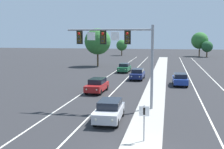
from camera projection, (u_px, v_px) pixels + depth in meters
median_island at (155, 93)px, 32.82m from camera, size 2.40×110.00×0.15m
lane_stripe_oncoming_center at (123, 83)px, 40.52m from camera, size 0.14×100.00×0.01m
lane_stripe_receding_center at (193, 85)px, 38.76m from camera, size 0.14×100.00×0.01m
edge_stripe_left at (99, 82)px, 41.14m from camera, size 0.14×100.00×0.01m
edge_stripe_right at (219, 85)px, 38.14m from camera, size 0.14×100.00×0.01m
overhead_signal_mast at (121, 47)px, 25.23m from camera, size 7.59×0.44×7.20m
median_sign_post at (144, 118)px, 17.43m from camera, size 0.60×0.10×2.20m
car_oncoming_silver at (110, 110)px, 22.22m from camera, size 1.91×4.51×1.58m
car_oncoming_red at (97, 85)px, 33.48m from camera, size 1.93×4.51×1.58m
car_oncoming_navy at (138, 74)px, 43.32m from camera, size 1.90×4.50×1.58m
car_oncoming_green at (124, 68)px, 51.91m from camera, size 1.90×4.50×1.58m
car_receding_blue at (180, 79)px, 38.23m from camera, size 1.92×4.51×1.58m
tree_far_right_a at (207, 47)px, 88.05m from camera, size 3.36×3.36×4.87m
tree_far_left_a at (122, 45)px, 95.46m from camera, size 3.53×3.53×5.11m
tree_far_right_c at (200, 41)px, 91.19m from camera, size 5.20×5.20×7.53m
tree_far_left_c at (98, 41)px, 61.70m from camera, size 5.53×5.53×8.00m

